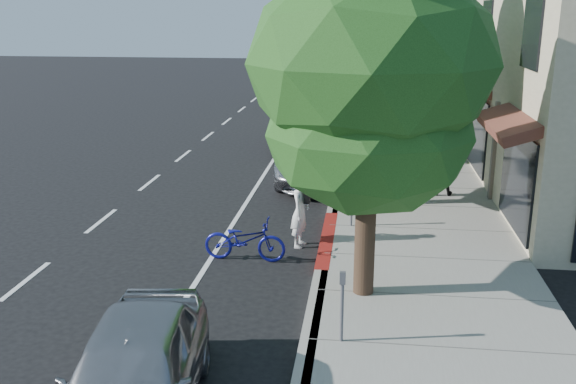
% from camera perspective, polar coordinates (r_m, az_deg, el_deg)
% --- Properties ---
extents(ground, '(120.00, 120.00, 0.00)m').
position_cam_1_polar(ground, '(14.86, 3.26, -5.96)').
color(ground, black).
rests_on(ground, ground).
extents(sidewalk, '(4.60, 56.00, 0.15)m').
position_cam_1_polar(sidewalk, '(22.48, 10.50, 1.65)').
color(sidewalk, gray).
rests_on(sidewalk, ground).
extents(curb, '(0.30, 56.00, 0.15)m').
position_cam_1_polar(curb, '(22.45, 4.64, 1.85)').
color(curb, '#9E998E').
rests_on(curb, ground).
extents(curb_red_segment, '(0.32, 4.00, 0.15)m').
position_cam_1_polar(curb_red_segment, '(15.76, 3.51, -4.35)').
color(curb_red_segment, maroon).
rests_on(curb_red_segment, ground).
extents(storefront_building, '(10.00, 36.00, 7.00)m').
position_cam_1_polar(storefront_building, '(33.00, 22.83, 11.25)').
color(storefront_building, beige).
rests_on(storefront_building, ground).
extents(street_tree_0, '(4.56, 4.56, 7.34)m').
position_cam_1_polar(street_tree_0, '(11.80, 7.38, 10.82)').
color(street_tree_0, black).
rests_on(street_tree_0, ground).
extents(street_tree_1, '(4.94, 4.94, 7.92)m').
position_cam_1_polar(street_tree_1, '(17.76, 7.39, 13.68)').
color(street_tree_1, black).
rests_on(street_tree_1, ground).
extents(street_tree_2, '(4.65, 4.65, 7.04)m').
position_cam_1_polar(street_tree_2, '(23.79, 7.31, 12.81)').
color(street_tree_2, black).
rests_on(street_tree_2, ground).
extents(street_tree_3, '(4.45, 4.45, 7.86)m').
position_cam_1_polar(street_tree_3, '(29.76, 7.35, 14.72)').
color(street_tree_3, black).
rests_on(street_tree_3, ground).
extents(street_tree_4, '(4.39, 4.39, 7.73)m').
position_cam_1_polar(street_tree_4, '(35.76, 7.33, 14.78)').
color(street_tree_4, black).
rests_on(street_tree_4, ground).
extents(street_tree_5, '(5.08, 5.08, 7.49)m').
position_cam_1_polar(street_tree_5, '(41.76, 7.31, 14.50)').
color(street_tree_5, black).
rests_on(street_tree_5, ground).
extents(cyclist, '(0.52, 0.70, 1.74)m').
position_cam_1_polar(cyclist, '(15.35, 1.08, -1.75)').
color(cyclist, white).
rests_on(cyclist, ground).
extents(bicycle, '(1.90, 0.74, 0.99)m').
position_cam_1_polar(bicycle, '(14.63, -3.86, -4.26)').
color(bicycle, navy).
rests_on(bicycle, ground).
extents(silver_suv, '(2.87, 6.06, 1.67)m').
position_cam_1_polar(silver_suv, '(21.48, 3.25, 3.32)').
color(silver_suv, '#99999D').
rests_on(silver_suv, ground).
extents(dark_sedan, '(1.80, 4.26, 1.37)m').
position_cam_1_polar(dark_sedan, '(26.63, 0.32, 5.50)').
color(dark_sedan, black).
rests_on(dark_sedan, ground).
extents(white_pickup, '(2.64, 5.82, 1.65)m').
position_cam_1_polar(white_pickup, '(32.41, 2.59, 7.64)').
color(white_pickup, silver).
rests_on(white_pickup, ground).
extents(dark_suv_far, '(2.66, 5.47, 1.80)m').
position_cam_1_polar(dark_suv_far, '(41.58, 3.09, 9.60)').
color(dark_suv_far, black).
rests_on(dark_suv_far, ground).
extents(near_car_a, '(2.27, 4.53, 1.48)m').
position_cam_1_polar(near_car_a, '(9.36, -13.56, -15.47)').
color(near_car_a, '#9A9A9E').
rests_on(near_car_a, ground).
extents(pedestrian, '(0.92, 0.73, 1.83)m').
position_cam_1_polar(pedestrian, '(19.65, 13.30, 2.39)').
color(pedestrian, black).
rests_on(pedestrian, sidewalk).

